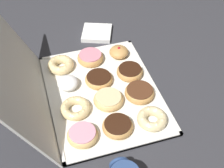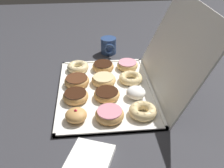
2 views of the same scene
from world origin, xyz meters
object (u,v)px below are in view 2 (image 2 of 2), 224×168
Objects in this scene: chocolate_frosted_donut_2 at (76,96)px; pink_frosted_donut_8 at (127,65)px; jelly_filled_donut_3 at (76,115)px; donut_box at (106,91)px; glazed_ring_donut_5 at (104,80)px; napkin_stack at (90,158)px; powdered_filled_donut_10 at (136,93)px; pink_frosted_donut_7 at (110,114)px; chocolate_frosted_donut_6 at (106,94)px; cruller_donut_0 at (78,67)px; cruller_donut_9 at (131,78)px; chocolate_frosted_donut_1 at (77,81)px; cruller_donut_11 at (143,111)px; coffee_mug at (109,45)px; chocolate_frosted_donut_4 at (104,66)px.

chocolate_frosted_donut_2 is 0.37m from pink_frosted_donut_8.
donut_box is at bearing 146.39° from jelly_filled_donut_3.
glazed_ring_donut_5 is 0.46m from napkin_stack.
powdered_filled_donut_10 is (0.00, 0.26, 0.00)m from chocolate_frosted_donut_2.
chocolate_frosted_donut_6 is at bearing -178.56° from pink_frosted_donut_7.
chocolate_frosted_donut_2 is at bearing -1.20° from cruller_donut_0.
chocolate_frosted_donut_6 is (0.06, -0.00, 0.02)m from donut_box.
powdered_filled_donut_10 is at bearing 116.46° from jelly_filled_donut_3.
powdered_filled_donut_10 reaches higher than pink_frosted_donut_7.
chocolate_frosted_donut_6 is at bearing -45.71° from cruller_donut_9.
cruller_donut_0 and chocolate_frosted_donut_2 have the same top height.
chocolate_frosted_donut_1 and glazed_ring_donut_5 have the same top height.
napkin_stack is (0.33, -0.08, -0.02)m from chocolate_frosted_donut_6.
napkin_stack is (0.20, -0.21, -0.02)m from cruller_donut_11.
pink_frosted_donut_7 is 1.04× the size of coffee_mug.
chocolate_frosted_donut_6 is at bearing -27.32° from pink_frosted_donut_8.
donut_box is 5.13× the size of pink_frosted_donut_8.
cruller_donut_9 is at bearing 13.08° from coffee_mug.
donut_box is at bearing 33.49° from cruller_donut_0.
glazed_ring_donut_5 is at bearing 89.68° from chocolate_frosted_donut_1.
chocolate_frosted_donut_1 is 0.46m from napkin_stack.
chocolate_frosted_donut_6 is 0.19m from cruller_donut_11.
chocolate_frosted_donut_1 is 1.06× the size of chocolate_frosted_donut_2.
jelly_filled_donut_3 reaches higher than powdered_filled_donut_10.
powdered_filled_donut_10 is at bearing -0.30° from pink_frosted_donut_8.
chocolate_frosted_donut_1 is 1.06× the size of chocolate_frosted_donut_4.
coffee_mug reaches higher than cruller_donut_11.
donut_box is 5.05× the size of chocolate_frosted_donut_4.
chocolate_frosted_donut_6 is (0.12, 0.00, -0.00)m from glazed_ring_donut_5.
donut_box is 4.93× the size of cruller_donut_9.
chocolate_frosted_donut_6 is at bearing -133.90° from cruller_donut_11.
cruller_donut_0 is 0.39m from jelly_filled_donut_3.
powdered_filled_donut_10 is 0.75× the size of cruller_donut_11.
cruller_donut_11 reaches higher than napkin_stack.
cruller_donut_9 is (0.13, 0.25, -0.00)m from cruller_donut_0.
chocolate_frosted_donut_4 is 0.12m from pink_frosted_donut_8.
pink_frosted_donut_8 is 0.13m from cruller_donut_9.
chocolate_frosted_donut_1 is at bearing -89.14° from cruller_donut_9.
chocolate_frosted_donut_1 is 1.39× the size of jelly_filled_donut_3.
pink_frosted_donut_8 is (-0.00, 0.12, 0.00)m from chocolate_frosted_donut_4.
donut_box is 4.83× the size of glazed_ring_donut_5.
coffee_mug is (-0.46, 0.18, 0.02)m from chocolate_frosted_donut_2.
cruller_donut_9 is 1.04× the size of coffee_mug.
cruller_donut_0 is at bearing -137.66° from glazed_ring_donut_5.
donut_box is at bearing -1.41° from chocolate_frosted_donut_4.
pink_frosted_donut_8 is (-0.39, 0.13, -0.00)m from pink_frosted_donut_7.
coffee_mug is at bearing -170.34° from powdered_filled_donut_10.
jelly_filled_donut_3 is (0.13, 0.01, 0.00)m from chocolate_frosted_donut_2.
donut_box is at bearing -144.98° from cruller_donut_11.
chocolate_frosted_donut_2 is 0.13m from chocolate_frosted_donut_6.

